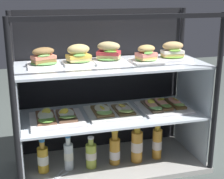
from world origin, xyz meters
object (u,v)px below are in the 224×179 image
plated_roll_sandwich_right_of_center (146,56)px  open_sandwich_tray_left_of_center (112,111)px  plated_roll_sandwich_left_of_center (109,54)px  open_sandwich_tray_near_right_corner (57,118)px  plated_roll_sandwich_mid_left (172,53)px  open_sandwich_tray_mid_right (164,106)px  plated_roll_sandwich_near_right_corner (44,59)px  juice_bottle_back_center (69,155)px  juice_bottle_tucked_behind (137,146)px  juice_bottle_back_right (115,151)px  juice_bottle_front_middle (157,143)px  plated_roll_sandwich_center (79,56)px  juice_bottle_front_second (91,155)px  juice_bottle_front_fourth (43,159)px

plated_roll_sandwich_right_of_center → open_sandwich_tray_left_of_center: 0.39m
plated_roll_sandwich_left_of_center → open_sandwich_tray_near_right_corner: bearing=-165.9°
plated_roll_sandwich_mid_left → open_sandwich_tray_mid_right: (-0.05, -0.01, -0.33)m
plated_roll_sandwich_near_right_corner → juice_bottle_back_center: (0.11, -0.07, -0.58)m
juice_bottle_tucked_behind → open_sandwich_tray_left_of_center: bearing=165.8°
juice_bottle_back_center → juice_bottle_back_right: juice_bottle_back_right is taller
plated_roll_sandwich_mid_left → open_sandwich_tray_near_right_corner: plated_roll_sandwich_mid_left is taller
plated_roll_sandwich_right_of_center → open_sandwich_tray_left_of_center: size_ratio=0.57×
juice_bottle_front_middle → open_sandwich_tray_left_of_center: bearing=174.0°
plated_roll_sandwich_near_right_corner → plated_roll_sandwich_center: plated_roll_sandwich_center is taller
plated_roll_sandwich_left_of_center → open_sandwich_tray_mid_right: bearing=-8.3°
plated_roll_sandwich_right_of_center → plated_roll_sandwich_mid_left: bearing=9.2°
juice_bottle_tucked_behind → open_sandwich_tray_mid_right: bearing=12.1°
open_sandwich_tray_near_right_corner → juice_bottle_back_center: open_sandwich_tray_near_right_corner is taller
open_sandwich_tray_left_of_center → juice_bottle_back_right: size_ratio=1.33×
juice_bottle_back_right → juice_bottle_tucked_behind: (0.14, -0.01, 0.02)m
plated_roll_sandwich_center → juice_bottle_back_center: bearing=-140.7°
plated_roll_sandwich_left_of_center → juice_bottle_front_middle: size_ratio=0.77×
juice_bottle_tucked_behind → juice_bottle_back_right: bearing=176.8°
plated_roll_sandwich_near_right_corner → juice_bottle_front_second: 0.64m
plated_roll_sandwich_center → open_sandwich_tray_left_of_center: plated_roll_sandwich_center is taller
plated_roll_sandwich_center → plated_roll_sandwich_right_of_center: 0.39m
plated_roll_sandwich_right_of_center → open_sandwich_tray_mid_right: size_ratio=0.57×
juice_bottle_back_right → plated_roll_sandwich_near_right_corner: bearing=168.6°
open_sandwich_tray_mid_right → juice_bottle_back_center: (-0.61, -0.02, -0.25)m
juice_bottle_front_fourth → juice_bottle_tucked_behind: size_ratio=0.86×
plated_roll_sandwich_center → juice_bottle_front_second: plated_roll_sandwich_center is taller
juice_bottle_back_right → plated_roll_sandwich_right_of_center: bearing=5.0°
juice_bottle_back_right → juice_bottle_front_middle: juice_bottle_front_middle is taller
juice_bottle_back_center → juice_bottle_front_middle: 0.56m
plated_roll_sandwich_center → juice_bottle_front_fourth: plated_roll_sandwich_center is taller
juice_bottle_front_fourth → juice_bottle_front_middle: bearing=-1.7°
plated_roll_sandwich_center → open_sandwich_tray_left_of_center: 0.39m
plated_roll_sandwich_near_right_corner → open_sandwich_tray_mid_right: size_ratio=0.61×
juice_bottle_back_center → open_sandwich_tray_left_of_center: bearing=3.9°
plated_roll_sandwich_near_right_corner → juice_bottle_back_center: plated_roll_sandwich_near_right_corner is taller
plated_roll_sandwich_center → plated_roll_sandwich_near_right_corner: bearing=-178.2°
open_sandwich_tray_near_right_corner → open_sandwich_tray_left_of_center: bearing=5.1°
juice_bottle_back_center → juice_bottle_tucked_behind: size_ratio=0.90×
plated_roll_sandwich_mid_left → juice_bottle_back_center: size_ratio=0.90×
open_sandwich_tray_left_of_center → juice_bottle_front_second: size_ratio=1.50×
plated_roll_sandwich_center → juice_bottle_front_second: bearing=-63.9°
open_sandwich_tray_mid_right → juice_bottle_back_right: bearing=-174.4°
open_sandwich_tray_near_right_corner → plated_roll_sandwich_right_of_center: bearing=1.8°
plated_roll_sandwich_left_of_center → open_sandwich_tray_near_right_corner: 0.48m
plated_roll_sandwich_right_of_center → juice_bottle_tucked_behind: 0.56m
plated_roll_sandwich_left_of_center → open_sandwich_tray_left_of_center: bearing=-84.2°
juice_bottle_back_center → juice_bottle_front_second: 0.13m
plated_roll_sandwich_center → plated_roll_sandwich_mid_left: size_ratio=0.89×
open_sandwich_tray_mid_right → juice_bottle_back_right: open_sandwich_tray_mid_right is taller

